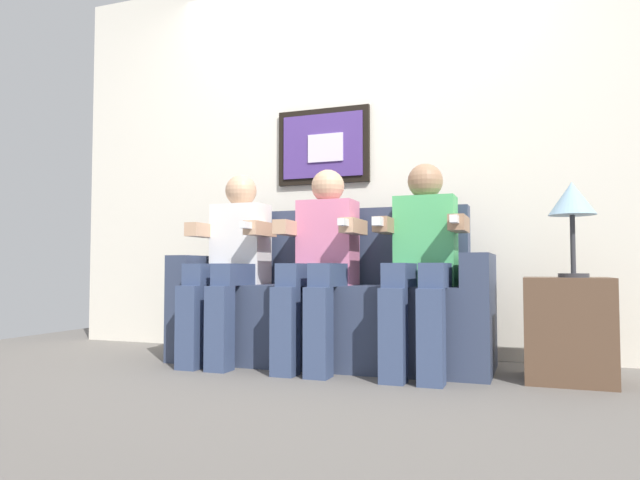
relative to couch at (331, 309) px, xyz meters
name	(u,v)px	position (x,y,z in m)	size (l,w,h in m)	color
ground_plane	(310,373)	(0.00, -0.33, -0.31)	(5.47, 5.47, 0.00)	#66605B
back_wall_assembly	(352,153)	(-0.01, 0.44, 0.99)	(4.21, 0.10, 2.60)	silver
couch	(331,309)	(0.00, 0.00, 0.00)	(1.81, 0.58, 0.90)	#333D56
person_on_left	(231,258)	(-0.56, -0.17, 0.29)	(0.46, 0.56, 1.11)	white
person_in_middle	(321,257)	(0.00, -0.17, 0.29)	(0.46, 0.56, 1.11)	pink
person_on_right	(422,256)	(0.56, -0.17, 0.29)	(0.46, 0.56, 1.11)	#4CB266
side_table_right	(568,329)	(1.25, -0.11, -0.06)	(0.40, 0.40, 0.50)	brown
table_lamp	(572,203)	(1.28, -0.14, 0.55)	(0.22, 0.22, 0.46)	#333338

